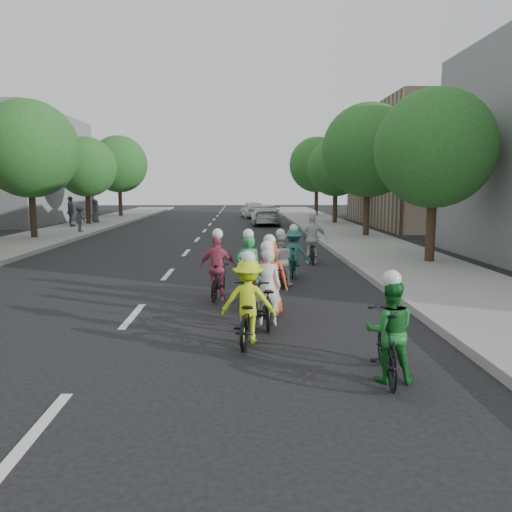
{
  "coord_description": "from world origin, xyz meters",
  "views": [
    {
      "loc": [
        2.34,
        -10.33,
        2.75
      ],
      "look_at": [
        2.66,
        1.95,
        1.0
      ],
      "focal_mm": 35.0,
      "sensor_mm": 36.0,
      "label": 1
    }
  ],
  "objects_px": {
    "cyclist_1": "(388,338)",
    "cyclist_5": "(248,276)",
    "follow_car_trail": "(253,209)",
    "cyclist_2": "(248,308)",
    "cyclist_0": "(267,296)",
    "cyclist_8": "(312,245)",
    "cyclist_7": "(293,257)",
    "spectator_1": "(71,211)",
    "cyclist_3": "(218,274)",
    "cyclist_6": "(280,266)",
    "spectator_2": "(95,211)",
    "follow_car_lead": "(266,215)",
    "spectator_0": "(80,218)",
    "cyclist_4": "(269,286)"
  },
  "relations": [
    {
      "from": "spectator_2",
      "to": "cyclist_3",
      "type": "bearing_deg",
      "value": -145.83
    },
    {
      "from": "cyclist_2",
      "to": "cyclist_1",
      "type": "bearing_deg",
      "value": 146.03
    },
    {
      "from": "cyclist_1",
      "to": "cyclist_4",
      "type": "xyz_separation_m",
      "value": [
        -1.49,
        3.71,
        -0.01
      ]
    },
    {
      "from": "cyclist_5",
      "to": "cyclist_7",
      "type": "height_order",
      "value": "cyclist_5"
    },
    {
      "from": "cyclist_0",
      "to": "cyclist_8",
      "type": "height_order",
      "value": "cyclist_8"
    },
    {
      "from": "cyclist_3",
      "to": "cyclist_7",
      "type": "relative_size",
      "value": 1.08
    },
    {
      "from": "cyclist_0",
      "to": "cyclist_6",
      "type": "distance_m",
      "value": 3.84
    },
    {
      "from": "cyclist_2",
      "to": "cyclist_6",
      "type": "xyz_separation_m",
      "value": [
        0.93,
        4.96,
        -0.04
      ]
    },
    {
      "from": "cyclist_5",
      "to": "spectator_1",
      "type": "bearing_deg",
      "value": -67.95
    },
    {
      "from": "cyclist_5",
      "to": "cyclist_6",
      "type": "distance_m",
      "value": 2.03
    },
    {
      "from": "cyclist_1",
      "to": "cyclist_7",
      "type": "height_order",
      "value": "cyclist_7"
    },
    {
      "from": "cyclist_0",
      "to": "cyclist_1",
      "type": "relative_size",
      "value": 1.11
    },
    {
      "from": "cyclist_0",
      "to": "cyclist_2",
      "type": "xyz_separation_m",
      "value": [
        -0.38,
        -1.16,
        0.03
      ]
    },
    {
      "from": "cyclist_1",
      "to": "cyclist_7",
      "type": "bearing_deg",
      "value": -78.54
    },
    {
      "from": "cyclist_5",
      "to": "cyclist_4",
      "type": "bearing_deg",
      "value": 103.32
    },
    {
      "from": "cyclist_1",
      "to": "spectator_1",
      "type": "distance_m",
      "value": 28.34
    },
    {
      "from": "cyclist_7",
      "to": "spectator_1",
      "type": "relative_size",
      "value": 0.84
    },
    {
      "from": "cyclist_5",
      "to": "cyclist_8",
      "type": "height_order",
      "value": "cyclist_8"
    },
    {
      "from": "cyclist_1",
      "to": "cyclist_3",
      "type": "xyz_separation_m",
      "value": [
        -2.65,
        5.08,
        0.03
      ]
    },
    {
      "from": "follow_car_lead",
      "to": "spectator_0",
      "type": "relative_size",
      "value": 3.32
    },
    {
      "from": "cyclist_2",
      "to": "cyclist_3",
      "type": "bearing_deg",
      "value": -69.87
    },
    {
      "from": "cyclist_4",
      "to": "spectator_0",
      "type": "bearing_deg",
      "value": -50.27
    },
    {
      "from": "cyclist_8",
      "to": "follow_car_lead",
      "type": "relative_size",
      "value": 0.39
    },
    {
      "from": "cyclist_0",
      "to": "spectator_1",
      "type": "bearing_deg",
      "value": -61.63
    },
    {
      "from": "cyclist_2",
      "to": "cyclist_7",
      "type": "bearing_deg",
      "value": -94.58
    },
    {
      "from": "cyclist_2",
      "to": "follow_car_lead",
      "type": "distance_m",
      "value": 26.29
    },
    {
      "from": "cyclist_5",
      "to": "cyclist_1",
      "type": "bearing_deg",
      "value": 104.89
    },
    {
      "from": "cyclist_3",
      "to": "follow_car_trail",
      "type": "bearing_deg",
      "value": -83.02
    },
    {
      "from": "spectator_0",
      "to": "spectator_2",
      "type": "distance_m",
      "value": 7.37
    },
    {
      "from": "spectator_1",
      "to": "cyclist_0",
      "type": "bearing_deg",
      "value": -172.33
    },
    {
      "from": "cyclist_0",
      "to": "spectator_0",
      "type": "bearing_deg",
      "value": -61.43
    },
    {
      "from": "cyclist_4",
      "to": "spectator_2",
      "type": "bearing_deg",
      "value": -55.14
    },
    {
      "from": "cyclist_3",
      "to": "cyclist_6",
      "type": "xyz_separation_m",
      "value": [
        1.62,
        1.66,
        -0.08
      ]
    },
    {
      "from": "cyclist_5",
      "to": "follow_car_lead",
      "type": "height_order",
      "value": "cyclist_5"
    },
    {
      "from": "cyclist_4",
      "to": "follow_car_lead",
      "type": "relative_size",
      "value": 0.35
    },
    {
      "from": "follow_car_lead",
      "to": "spectator_2",
      "type": "xyz_separation_m",
      "value": [
        -12.06,
        0.89,
        0.25
      ]
    },
    {
      "from": "spectator_0",
      "to": "cyclist_4",
      "type": "bearing_deg",
      "value": -141.27
    },
    {
      "from": "spectator_2",
      "to": "spectator_1",
      "type": "bearing_deg",
      "value": -175.15
    },
    {
      "from": "cyclist_1",
      "to": "cyclist_5",
      "type": "xyz_separation_m",
      "value": [
        -1.93,
        4.92,
        0.01
      ]
    },
    {
      "from": "cyclist_5",
      "to": "spectator_1",
      "type": "height_order",
      "value": "spectator_1"
    },
    {
      "from": "cyclist_6",
      "to": "cyclist_3",
      "type": "bearing_deg",
      "value": 42.77
    },
    {
      "from": "follow_car_trail",
      "to": "cyclist_2",
      "type": "bearing_deg",
      "value": 79.94
    },
    {
      "from": "spectator_2",
      "to": "cyclist_0",
      "type": "bearing_deg",
      "value": -145.48
    },
    {
      "from": "cyclist_2",
      "to": "follow_car_lead",
      "type": "height_order",
      "value": "cyclist_2"
    },
    {
      "from": "cyclist_1",
      "to": "spectator_0",
      "type": "distance_m",
      "value": 24.41
    },
    {
      "from": "cyclist_3",
      "to": "spectator_2",
      "type": "distance_m",
      "value": 25.8
    },
    {
      "from": "cyclist_0",
      "to": "cyclist_5",
      "type": "bearing_deg",
      "value": -78.77
    },
    {
      "from": "cyclist_5",
      "to": "cyclist_7",
      "type": "distance_m",
      "value": 3.38
    },
    {
      "from": "cyclist_6",
      "to": "spectator_2",
      "type": "relative_size",
      "value": 0.97
    },
    {
      "from": "spectator_0",
      "to": "spectator_1",
      "type": "xyz_separation_m",
      "value": [
        -1.73,
        3.54,
        0.21
      ]
    }
  ]
}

